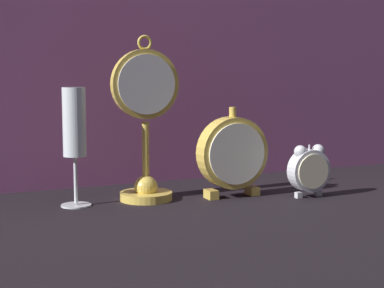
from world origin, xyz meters
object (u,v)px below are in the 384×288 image
(pocket_watch_on_stand, at_px, (146,130))
(champagne_flute, at_px, (75,130))
(alarm_clock_twin_bell, at_px, (309,168))
(mantel_clock_silver, at_px, (233,154))

(pocket_watch_on_stand, height_order, champagne_flute, pocket_watch_on_stand)
(alarm_clock_twin_bell, bearing_deg, pocket_watch_on_stand, 160.56)
(pocket_watch_on_stand, xyz_separation_m, champagne_flute, (-0.14, 0.00, 0.01))
(pocket_watch_on_stand, distance_m, alarm_clock_twin_bell, 0.34)
(pocket_watch_on_stand, height_order, mantel_clock_silver, pocket_watch_on_stand)
(pocket_watch_on_stand, height_order, alarm_clock_twin_bell, pocket_watch_on_stand)
(champagne_flute, bearing_deg, alarm_clock_twin_bell, -14.01)
(alarm_clock_twin_bell, relative_size, mantel_clock_silver, 0.59)
(champagne_flute, bearing_deg, pocket_watch_on_stand, -1.21)
(mantel_clock_silver, distance_m, champagne_flute, 0.32)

